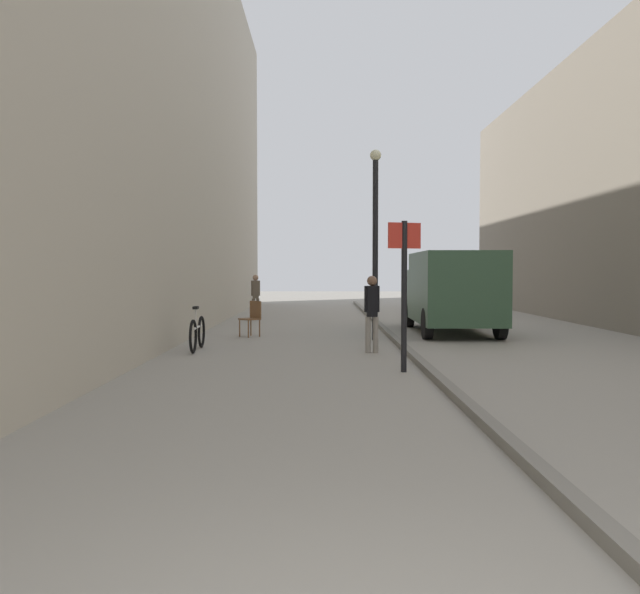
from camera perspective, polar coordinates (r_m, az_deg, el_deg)
The scene contains 10 objects.
ground_plane at distance 14.43m, azimuth 0.99°, elevation -4.62°, with size 80.00×80.00×0.00m, color gray.
building_facade_left at distance 15.80m, azimuth -18.19°, elevation 19.97°, with size 2.57×40.00×13.12m, color #BCB29E.
kerb_strip at distance 14.54m, azimuth 7.24°, elevation -4.34°, with size 0.16×40.00×0.12m, color slate.
pedestrian_main_foreground at distance 23.08m, azimuth -5.82°, elevation 0.29°, with size 0.32×0.21×1.60m.
pedestrian_mid_block at distance 13.73m, azimuth 4.50°, elevation -1.01°, with size 0.33×0.21×1.64m.
delivery_van at distance 18.43m, azimuth 11.39°, elevation 0.64°, with size 2.13×5.20×2.25m.
street_sign_post at distance 11.16m, azimuth 7.34°, elevation 1.28°, with size 0.58×0.20×2.60m.
lamp_post at distance 16.24m, azimuth 4.81°, elevation 5.77°, with size 0.28×0.28×4.76m.
bicycle_leaning at distance 14.37m, azimuth -10.89°, elevation -3.16°, with size 0.10×1.77×0.98m.
cafe_chair_near_window at distance 17.19m, azimuth -6.12°, elevation -1.68°, with size 0.62×0.62×0.94m.
Camera 1 is at (-0.28, -2.32, 1.75)m, focal length 36.20 mm.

